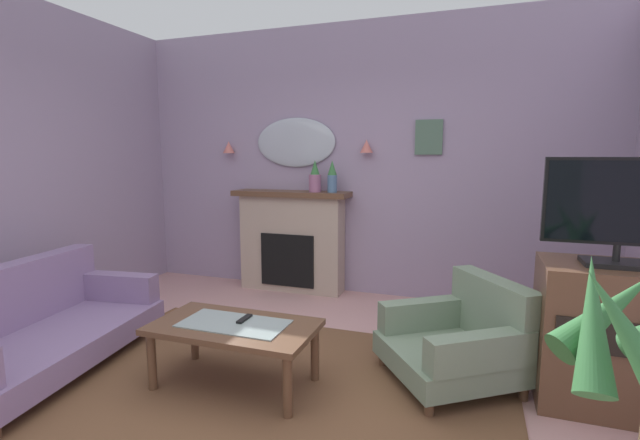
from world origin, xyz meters
TOP-DOWN VIEW (x-y plane):
  - floor at (0.00, 0.00)m, footprint 6.25×6.17m
  - wall_back at (0.00, 2.63)m, footprint 6.25×0.10m
  - patterned_rug at (0.00, 0.20)m, footprint 3.20×2.40m
  - fireplace at (-0.72, 2.41)m, footprint 1.36×0.36m
  - mantel_vase_centre at (-0.42, 2.38)m, footprint 0.14×0.14m
  - mantel_vase_right at (-0.22, 2.38)m, footprint 0.11×0.11m
  - wall_mirror at (-0.72, 2.55)m, footprint 0.96×0.06m
  - wall_sconce_left at (-1.57, 2.50)m, footprint 0.14×0.14m
  - wall_sconce_right at (0.13, 2.50)m, footprint 0.14×0.14m
  - framed_picture at (0.78, 2.56)m, footprint 0.28×0.03m
  - coffee_table at (-0.23, 0.24)m, footprint 1.10×0.60m
  - tv_remote at (-0.19, 0.31)m, footprint 0.04×0.16m
  - floral_couch at (-1.74, -0.02)m, footprint 1.08×1.81m
  - armchair_by_coffee_table at (1.22, 0.83)m, footprint 1.13×1.13m
  - tv_cabinet at (2.08, 0.80)m, footprint 0.80×0.57m
  - tv_flatscreen at (2.08, 0.78)m, footprint 0.84×0.24m

SIDE VIEW (x-z plane):
  - floor at x=0.00m, z-range -0.10..0.00m
  - patterned_rug at x=0.00m, z-range 0.00..0.01m
  - armchair_by_coffee_table at x=1.22m, z-range -0.05..0.66m
  - floral_couch at x=-1.74m, z-range -0.06..0.70m
  - coffee_table at x=-0.23m, z-range 0.16..0.61m
  - tv_cabinet at x=2.08m, z-range 0.00..0.90m
  - tv_remote at x=-0.19m, z-range 0.44..0.46m
  - fireplace at x=-0.72m, z-range -0.01..1.15m
  - tv_flatscreen at x=2.08m, z-range 0.92..1.57m
  - mantel_vase_centre at x=-0.42m, z-range 1.13..1.49m
  - mantel_vase_right at x=-0.22m, z-range 1.16..1.51m
  - wall_back at x=0.00m, z-range 0.00..3.00m
  - wall_sconce_left at x=-1.57m, z-range 1.59..1.73m
  - wall_sconce_right at x=0.13m, z-range 1.59..1.73m
  - wall_mirror at x=-0.72m, z-range 1.43..1.99m
  - framed_picture at x=0.78m, z-range 1.57..1.93m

